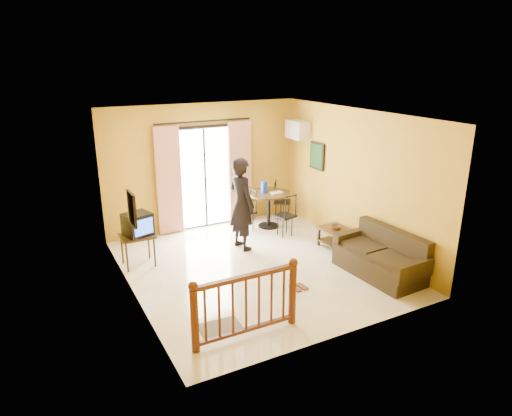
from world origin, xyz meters
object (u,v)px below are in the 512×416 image
dining_table (269,200)px  standing_person (242,204)px  television (138,224)px  coffee_table (340,238)px  sofa (382,258)px

dining_table → standing_person: (-1.09, -0.83, 0.29)m
television → dining_table: bearing=-5.3°
coffee_table → sofa: 1.19m
television → sofa: 4.46m
standing_person → television: bearing=76.8°
coffee_table → standing_person: 2.09m
television → sofa: (3.72, -2.40, -0.50)m
coffee_table → standing_person: bearing=147.5°
dining_table → television: bearing=-167.9°
television → standing_person: (2.05, -0.15, 0.12)m
television → coffee_table: 3.95m
dining_table → coffee_table: bearing=-72.9°
television → sofa: bearing=-50.3°
dining_table → sofa: (0.59, -3.08, -0.34)m
television → coffee_table: (3.72, -1.22, -0.53)m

